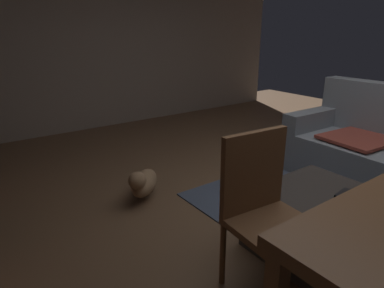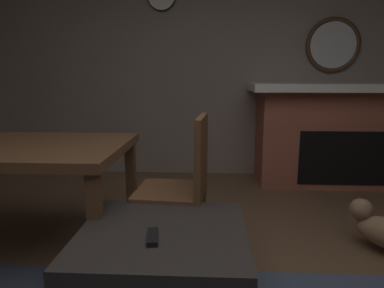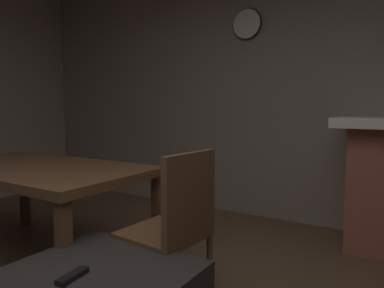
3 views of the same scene
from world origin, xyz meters
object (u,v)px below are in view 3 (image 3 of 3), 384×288
(dining_chair_west, at_px, (175,221))
(wall_clock, at_px, (247,24))
(tv_remote, at_px, (73,276))
(dining_table, at_px, (37,175))

(dining_chair_west, bearing_deg, wall_clock, -78.41)
(dining_chair_west, xyz_separation_m, wall_clock, (0.39, -1.93, 1.54))
(tv_remote, height_order, dining_table, dining_table)
(dining_table, height_order, dining_chair_west, dining_chair_west)
(tv_remote, bearing_deg, dining_chair_west, -106.87)
(dining_chair_west, distance_m, wall_clock, 2.50)
(wall_clock, bearing_deg, tv_remote, 96.53)
(dining_table, distance_m, dining_chair_west, 1.30)
(tv_remote, relative_size, wall_clock, 0.49)
(dining_table, bearing_deg, dining_chair_west, 179.67)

